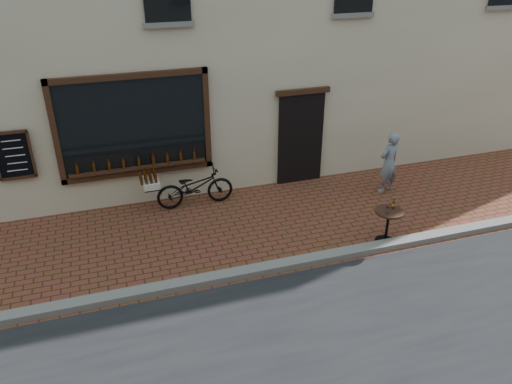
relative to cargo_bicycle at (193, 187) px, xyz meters
name	(u,v)px	position (x,y,z in m)	size (l,w,h in m)	color
ground	(272,277)	(0.80, -3.02, -0.46)	(90.00, 90.00, 0.00)	brown
kerb	(268,268)	(0.80, -2.82, -0.40)	(90.00, 0.25, 0.12)	slate
cargo_bicycle	(193,187)	(0.00, 0.00, 0.00)	(2.04, 0.63, 0.96)	black
bistro_table	(388,220)	(3.32, -2.63, 0.05)	(0.56, 0.56, 0.95)	black
pedestrian	(389,163)	(4.45, -0.71, 0.28)	(0.54, 0.35, 1.47)	slate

